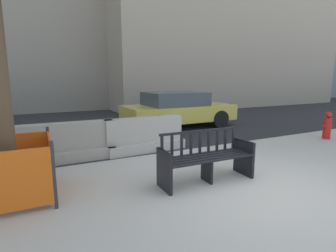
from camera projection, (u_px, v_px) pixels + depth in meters
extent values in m
plane|color=#B7B2A8|center=(263.00, 190.00, 4.23)|extent=(200.00, 200.00, 0.00)
cube|color=#28282B|center=(115.00, 119.00, 11.87)|extent=(120.00, 12.00, 0.01)
cube|color=black|center=(164.00, 170.00, 4.19)|extent=(0.06, 0.51, 0.66)
cube|color=black|center=(244.00, 157.00, 4.89)|extent=(0.06, 0.51, 0.66)
cube|color=black|center=(207.00, 169.00, 4.56)|extent=(0.05, 0.32, 0.45)
cube|color=black|center=(215.00, 161.00, 4.32)|extent=(1.60, 0.10, 0.02)
cube|color=black|center=(211.00, 159.00, 4.42)|extent=(1.60, 0.10, 0.02)
cube|color=black|center=(207.00, 157.00, 4.52)|extent=(1.60, 0.10, 0.02)
cube|color=black|center=(204.00, 155.00, 4.62)|extent=(1.60, 0.10, 0.02)
cube|color=black|center=(200.00, 154.00, 4.72)|extent=(1.60, 0.10, 0.02)
cube|color=black|center=(200.00, 131.00, 4.66)|extent=(1.60, 0.07, 0.04)
cube|color=black|center=(162.00, 147.00, 4.38)|extent=(0.04, 0.03, 0.38)
cube|color=black|center=(172.00, 146.00, 4.46)|extent=(0.04, 0.03, 0.38)
cube|color=black|center=(182.00, 145.00, 4.54)|extent=(0.04, 0.03, 0.38)
cube|color=black|center=(191.00, 144.00, 4.62)|extent=(0.04, 0.03, 0.38)
cube|color=black|center=(200.00, 143.00, 4.70)|extent=(0.04, 0.03, 0.38)
cube|color=black|center=(209.00, 141.00, 4.78)|extent=(0.04, 0.03, 0.38)
cube|color=black|center=(217.00, 140.00, 4.86)|extent=(0.04, 0.03, 0.38)
cube|color=black|center=(225.00, 139.00, 4.94)|extent=(0.04, 0.03, 0.38)
cube|color=black|center=(233.00, 138.00, 5.02)|extent=(0.04, 0.03, 0.38)
cube|color=black|center=(165.00, 152.00, 4.12)|extent=(0.06, 0.46, 0.03)
cube|color=black|center=(245.00, 141.00, 4.82)|extent=(0.06, 0.46, 0.03)
cube|color=#ADA89E|center=(145.00, 146.00, 6.60)|extent=(2.03, 0.77, 0.24)
cube|color=#ADA89E|center=(144.00, 129.00, 6.52)|extent=(2.01, 0.39, 0.60)
cube|color=#9E998E|center=(69.00, 155.00, 5.81)|extent=(2.00, 0.68, 0.24)
cube|color=#9E998E|center=(67.00, 136.00, 5.74)|extent=(2.00, 0.30, 0.60)
cylinder|color=#2D2D33|center=(54.00, 175.00, 3.56)|extent=(0.05, 0.05, 0.97)
cylinder|color=#2D2D33|center=(49.00, 154.00, 4.58)|extent=(0.05, 0.05, 0.97)
cube|color=#E05B14|center=(4.00, 183.00, 3.30)|extent=(1.16, 0.03, 0.81)
cube|color=#E05B14|center=(11.00, 158.00, 4.32)|extent=(1.16, 0.03, 0.81)
cube|color=#E05B14|center=(51.00, 163.00, 4.07)|extent=(0.03, 1.16, 0.81)
cube|color=#DBC64C|center=(179.00, 113.00, 9.78)|extent=(4.05, 1.89, 0.56)
cube|color=#38424C|center=(175.00, 99.00, 9.61)|extent=(2.11, 1.66, 0.48)
cylinder|color=black|center=(194.00, 114.00, 11.15)|extent=(0.64, 0.22, 0.64)
cylinder|color=black|center=(220.00, 119.00, 9.60)|extent=(0.64, 0.22, 0.64)
cylinder|color=black|center=(139.00, 117.00, 10.03)|extent=(0.64, 0.22, 0.64)
cylinder|color=black|center=(158.00, 125.00, 8.48)|extent=(0.64, 0.22, 0.64)
cylinder|color=red|center=(327.00, 128.00, 7.83)|extent=(0.22, 0.22, 0.64)
sphere|color=red|center=(328.00, 115.00, 7.76)|extent=(0.18, 0.18, 0.18)
cylinder|color=red|center=(324.00, 126.00, 7.75)|extent=(0.10, 0.08, 0.08)
cylinder|color=red|center=(330.00, 125.00, 7.89)|extent=(0.10, 0.08, 0.08)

